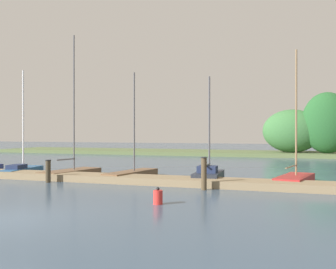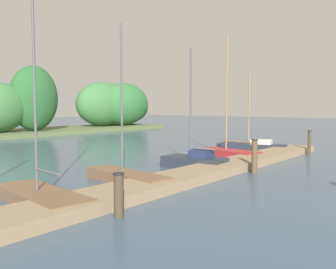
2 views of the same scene
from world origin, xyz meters
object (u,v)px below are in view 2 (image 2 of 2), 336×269
Objects in this scene: sailboat_2 at (39,194)px; mooring_piling_2 at (254,156)px; sailboat_5 at (227,152)px; sailboat_6 at (251,146)px; mooring_piling_3 at (309,142)px; sailboat_3 at (124,175)px; mooring_piling_1 at (119,195)px; sailboat_4 at (193,160)px.

sailboat_2 is 5.66× the size of mooring_piling_2.
sailboat_5 is 3.88m from sailboat_6.
sailboat_6 is 3.65m from mooring_piling_3.
sailboat_3 is 8.61m from sailboat_5.
mooring_piling_3 is at bearing -89.83° from sailboat_2.
mooring_piling_1 is at bearing -179.49° from mooring_piling_3.
sailboat_2 is 16.27m from sailboat_6.
sailboat_5 is (4.25, 0.54, -0.05)m from sailboat_4.
sailboat_6 is 3.40× the size of mooring_piling_2.
sailboat_2 is 9.04m from mooring_piling_2.
sailboat_5 reaches higher than mooring_piling_3.
sailboat_6 reaches higher than mooring_piling_2.
sailboat_5 reaches higher than sailboat_6.
sailboat_5 is 4.65× the size of mooring_piling_3.
sailboat_5 is at bearing 85.56° from sailboat_6.
sailboat_4 reaches higher than sailboat_6.
mooring_piling_3 is (16.36, -2.76, 0.44)m from sailboat_2.
sailboat_6 is (12.47, 0.71, 0.04)m from sailboat_3.
mooring_piling_2 is at bearing -178.89° from mooring_piling_3.
mooring_piling_2 reaches higher than mooring_piling_3.
sailboat_3 reaches higher than mooring_piling_2.
mooring_piling_1 is (0.40, -2.90, 0.30)m from sailboat_2.
sailboat_4 is 4.29m from sailboat_5.
sailboat_3 reaches higher than mooring_piling_1.
sailboat_4 reaches higher than mooring_piling_1.
mooring_piling_2 is at bearing -0.06° from mooring_piling_1.
sailboat_4 is at bearing 98.18° from mooring_piling_2.
sailboat_2 is at bearing 102.63° from sailboat_3.
sailboat_2 is 1.40× the size of sailboat_3.
sailboat_3 is at bearing 104.78° from sailboat_5.
sailboat_3 reaches higher than sailboat_4.
mooring_piling_2 is (4.76, -3.07, 0.47)m from sailboat_3.
sailboat_6 is at bearing 91.78° from mooring_piling_3.
sailboat_4 reaches higher than mooring_piling_2.
mooring_piling_3 is (8.23, -2.70, 0.37)m from sailboat_4.
mooring_piling_2 is at bearing 144.05° from sailboat_5.
sailboat_4 is 8.17m from sailboat_6.
mooring_piling_3 is (7.82, 0.15, -0.01)m from mooring_piling_2.
sailboat_2 is 16.60m from mooring_piling_3.
sailboat_3 is at bearing 83.99° from sailboat_4.
mooring_piling_2 is (-3.84, -3.40, 0.43)m from sailboat_5.
sailboat_2 is at bearing 161.17° from mooring_piling_2.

